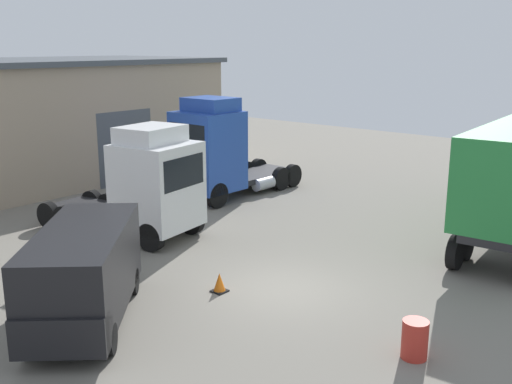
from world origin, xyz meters
name	(u,v)px	position (x,y,z in m)	size (l,w,h in m)	color
ground_plane	(282,289)	(0.00, 0.00, 0.00)	(60.00, 60.00, 0.00)	slate
tractor_unit_white	(148,186)	(0.58, 6.52, 1.90)	(3.47, 6.45, 4.03)	silver
delivery_van_black	(83,274)	(-4.87, 2.34, 1.31)	(5.05, 4.93, 2.39)	black
tractor_unit_blue	(216,152)	(6.04, 8.53, 2.14)	(6.35, 2.56, 4.52)	#2347A3
oil_drum	(415,339)	(-1.09, -4.56, 0.44)	(0.58, 0.58, 0.88)	#B22D23
traffic_cone	(219,283)	(-1.29, 1.22, 0.25)	(0.40, 0.40, 0.55)	black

